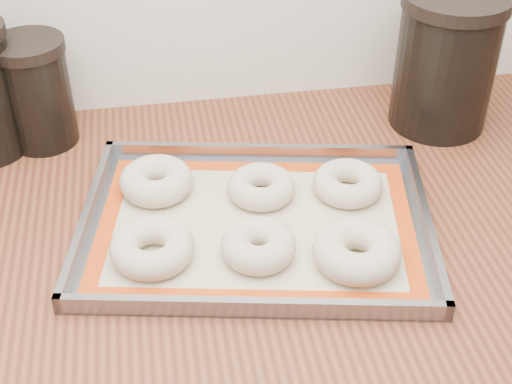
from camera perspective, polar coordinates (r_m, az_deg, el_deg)
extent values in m
cube|color=brown|center=(0.98, -4.45, -3.17)|extent=(3.06, 0.68, 0.04)
cube|color=gray|center=(0.95, 0.00, -2.77)|extent=(0.52, 0.41, 0.00)
cube|color=gray|center=(1.08, 0.22, 3.22)|extent=(0.45, 0.10, 0.02)
cube|color=gray|center=(0.83, -0.29, -9.22)|extent=(0.45, 0.10, 0.02)
cube|color=gray|center=(0.98, -13.31, -1.92)|extent=(0.07, 0.33, 0.02)
cube|color=gray|center=(0.97, 13.43, -2.35)|extent=(0.07, 0.33, 0.02)
cube|color=#C6B793|center=(0.95, 0.00, -2.65)|extent=(0.47, 0.37, 0.00)
cube|color=#C03C0C|center=(1.06, 0.19, 2.05)|extent=(0.42, 0.10, 0.00)
cube|color=#C03C0C|center=(0.85, -0.23, -8.35)|extent=(0.42, 0.10, 0.00)
cube|color=#C03C0C|center=(0.98, -11.76, -2.34)|extent=(0.07, 0.25, 0.00)
cube|color=#C03C0C|center=(0.97, 11.86, -2.73)|extent=(0.07, 0.25, 0.00)
torus|color=beige|center=(0.90, -8.32, -4.43)|extent=(0.11, 0.11, 0.04)
torus|color=beige|center=(0.89, 0.19, -4.30)|extent=(0.13, 0.13, 0.04)
torus|color=beige|center=(0.89, 8.07, -4.70)|extent=(0.13, 0.13, 0.04)
torus|color=beige|center=(1.01, -7.98, 0.89)|extent=(0.13, 0.13, 0.04)
torus|color=beige|center=(0.99, 0.42, 0.43)|extent=(0.12, 0.12, 0.03)
torus|color=beige|center=(1.01, 7.35, 0.69)|extent=(0.11, 0.11, 0.03)
cylinder|color=black|center=(1.14, -17.10, 7.24)|extent=(0.10, 0.10, 0.15)
cylinder|color=black|center=(1.10, -17.90, 11.05)|extent=(0.11, 0.11, 0.02)
cylinder|color=black|center=(1.17, 14.86, 9.61)|extent=(0.15, 0.15, 0.20)
cylinder|color=black|center=(1.12, 15.75, 14.52)|extent=(0.16, 0.16, 0.02)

